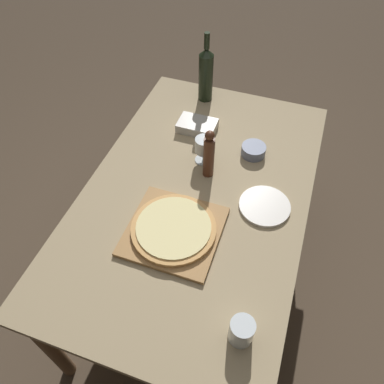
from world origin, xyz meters
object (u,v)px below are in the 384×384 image
object	(u,v)px
pepper_mill	(209,155)
small_bowl	(253,150)
wine_bottle	(206,74)
pizza	(174,228)
wine_glass	(204,146)

from	to	relation	value
pepper_mill	small_bowl	bearing A→B (deg)	49.30
wine_bottle	pizza	bearing A→B (deg)	-80.15
pizza	wine_bottle	size ratio (longest dim) A/B	0.90
pizza	wine_glass	bearing A→B (deg)	91.94
pizza	wine_bottle	xyz separation A→B (m)	(-0.15, 0.88, 0.12)
wine_glass	wine_bottle	bearing A→B (deg)	106.84
wine_bottle	wine_glass	xyz separation A→B (m)	(0.14, -0.46, -0.06)
pepper_mill	wine_glass	distance (m)	0.09
wine_bottle	wine_glass	size ratio (longest dim) A/B	2.86
pizza	pepper_mill	bearing A→B (deg)	84.75
pizza	small_bowl	bearing A→B (deg)	70.04
pepper_mill	small_bowl	world-z (taller)	pepper_mill
wine_bottle	wine_glass	bearing A→B (deg)	-73.16
wine_glass	small_bowl	size ratio (longest dim) A/B	1.14
wine_bottle	pepper_mill	size ratio (longest dim) A/B	1.50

